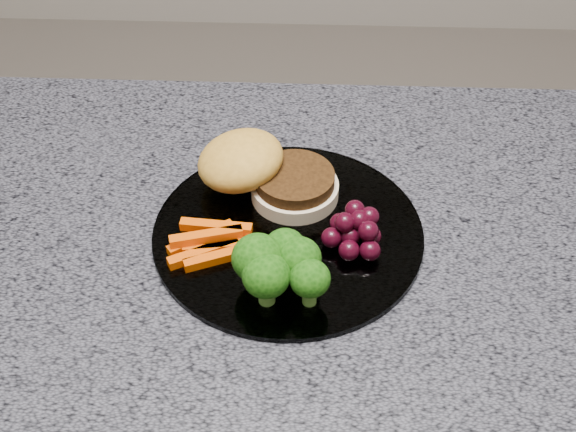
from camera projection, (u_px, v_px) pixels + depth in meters
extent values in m
cube|color=#565560|center=(299.00, 282.00, 0.76)|extent=(1.20, 0.60, 0.04)
cylinder|color=white|center=(288.00, 233.00, 0.77)|extent=(0.26, 0.26, 0.01)
cylinder|color=beige|center=(295.00, 190.00, 0.80)|extent=(0.10, 0.10, 0.02)
cylinder|color=#3A210B|center=(295.00, 179.00, 0.79)|extent=(0.09, 0.09, 0.01)
ellipsoid|color=gold|center=(241.00, 166.00, 0.80)|extent=(0.10, 0.10, 0.05)
cube|color=#E14D03|center=(213.00, 237.00, 0.76)|extent=(0.07, 0.03, 0.01)
cube|color=#E14D03|center=(219.00, 247.00, 0.75)|extent=(0.07, 0.02, 0.01)
cube|color=#E14D03|center=(203.00, 253.00, 0.74)|extent=(0.06, 0.04, 0.01)
cube|color=#E14D03|center=(216.00, 227.00, 0.75)|extent=(0.07, 0.02, 0.01)
cube|color=#E14D03|center=(206.00, 237.00, 0.74)|extent=(0.07, 0.03, 0.01)
cube|color=#E14D03|center=(220.00, 257.00, 0.74)|extent=(0.07, 0.04, 0.01)
cube|color=#E14D03|center=(201.00, 239.00, 0.75)|extent=(0.06, 0.05, 0.01)
cylinder|color=#5C9335|center=(258.00, 277.00, 0.71)|extent=(0.02, 0.02, 0.02)
ellipsoid|color=#103B08|center=(258.00, 258.00, 0.70)|extent=(0.05, 0.05, 0.04)
cylinder|color=#5C9335|center=(299.00, 275.00, 0.71)|extent=(0.01, 0.01, 0.02)
ellipsoid|color=#103B08|center=(299.00, 258.00, 0.70)|extent=(0.04, 0.04, 0.04)
cylinder|color=#5C9335|center=(267.00, 294.00, 0.70)|extent=(0.01, 0.01, 0.02)
ellipsoid|color=#103B08|center=(266.00, 276.00, 0.68)|extent=(0.04, 0.04, 0.04)
cylinder|color=#5C9335|center=(309.00, 295.00, 0.70)|extent=(0.01, 0.01, 0.02)
ellipsoid|color=#103B08|center=(310.00, 278.00, 0.68)|extent=(0.04, 0.04, 0.03)
cylinder|color=#5C9335|center=(285.00, 265.00, 0.72)|extent=(0.01, 0.01, 0.02)
ellipsoid|color=#103B08|center=(285.00, 248.00, 0.71)|extent=(0.04, 0.04, 0.03)
sphere|color=black|center=(350.00, 236.00, 0.75)|extent=(0.02, 0.02, 0.02)
sphere|color=black|center=(371.00, 236.00, 0.75)|extent=(0.02, 0.02, 0.02)
sphere|color=black|center=(365.00, 223.00, 0.76)|extent=(0.02, 0.02, 0.02)
sphere|color=black|center=(340.00, 223.00, 0.76)|extent=(0.02, 0.02, 0.02)
sphere|color=black|center=(331.00, 238.00, 0.75)|extent=(0.02, 0.02, 0.02)
sphere|color=black|center=(349.00, 250.00, 0.74)|extent=(0.02, 0.02, 0.02)
sphere|color=black|center=(370.00, 251.00, 0.74)|extent=(0.02, 0.02, 0.02)
sphere|color=black|center=(359.00, 220.00, 0.74)|extent=(0.02, 0.02, 0.02)
sphere|color=black|center=(345.00, 222.00, 0.74)|extent=(0.02, 0.02, 0.02)
sphere|color=black|center=(368.00, 231.00, 0.73)|extent=(0.02, 0.02, 0.02)
sphere|color=black|center=(355.00, 210.00, 0.75)|extent=(0.02, 0.02, 0.02)
sphere|color=black|center=(369.00, 217.00, 0.75)|extent=(0.02, 0.02, 0.02)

